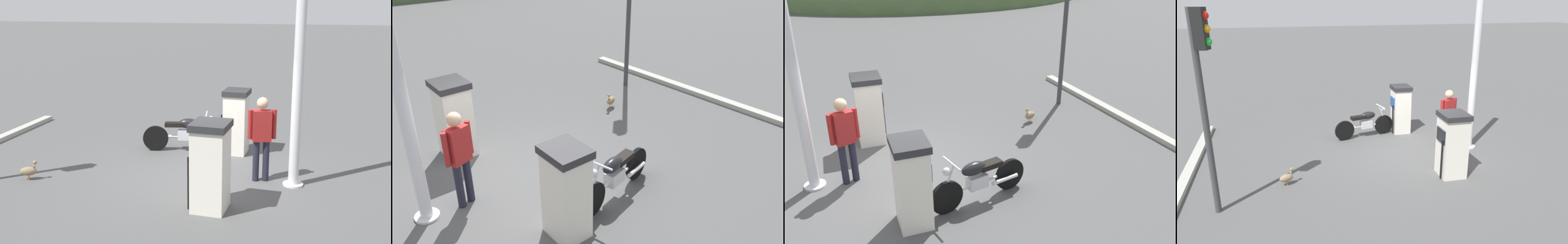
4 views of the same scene
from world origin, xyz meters
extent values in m
plane|color=#4C4C4C|center=(0.00, 0.00, 0.00)|extent=(120.00, 120.00, 0.00)
cube|color=silver|center=(-0.30, -1.67, 0.70)|extent=(0.56, 0.65, 1.40)
cube|color=#1E478C|center=(-0.03, -1.69, 1.01)|extent=(0.07, 0.43, 0.32)
cube|color=#262628|center=(-0.30, -1.67, 1.46)|extent=(0.62, 0.72, 0.12)
cylinder|color=black|center=(0.02, -1.51, 0.49)|extent=(0.05, 0.05, 0.91)
cube|color=silver|center=(-0.30, 1.67, 0.73)|extent=(0.62, 0.69, 1.45)
cube|color=black|center=(0.00, 1.64, 1.05)|extent=(0.07, 0.45, 0.32)
cube|color=#262628|center=(-0.30, 1.67, 1.51)|extent=(0.68, 0.76, 0.12)
cylinder|color=black|center=(0.05, 1.83, 0.51)|extent=(0.05, 0.05, 0.95)
cylinder|color=black|center=(0.28, -1.63, 0.31)|extent=(0.61, 0.17, 0.61)
cylinder|color=black|center=(1.61, -1.42, 0.31)|extent=(0.61, 0.17, 0.61)
cube|color=silver|center=(0.90, -1.54, 0.41)|extent=(0.39, 0.25, 0.24)
cylinder|color=silver|center=(0.95, -1.53, 0.36)|extent=(1.00, 0.20, 0.05)
ellipsoid|color=black|center=(0.83, -1.55, 0.69)|extent=(0.51, 0.29, 0.24)
cube|color=black|center=(1.16, -1.49, 0.66)|extent=(0.47, 0.27, 0.10)
cylinder|color=silver|center=(0.32, -1.63, 0.61)|extent=(0.26, 0.08, 0.57)
cylinder|color=silver|center=(0.40, -1.61, 0.93)|extent=(0.12, 0.56, 0.04)
sphere|color=silver|center=(0.30, -1.63, 0.81)|extent=(0.16, 0.16, 0.14)
cylinder|color=silver|center=(1.43, -1.57, 0.33)|extent=(0.55, 0.15, 0.07)
cylinder|color=#1E1E2D|center=(-1.13, 0.06, 0.42)|extent=(0.16, 0.16, 0.83)
cylinder|color=#1E1E2D|center=(-0.94, 0.10, 0.42)|extent=(0.16, 0.16, 0.83)
cube|color=maroon|center=(-1.04, 0.08, 1.15)|extent=(0.40, 0.28, 0.62)
cylinder|color=maroon|center=(-1.27, 0.02, 1.18)|extent=(0.11, 0.11, 0.59)
cylinder|color=maroon|center=(-0.80, 0.14, 1.18)|extent=(0.11, 0.11, 0.59)
sphere|color=tan|center=(-1.04, 0.08, 1.60)|extent=(0.28, 0.28, 0.23)
ellipsoid|color=#847051|center=(3.56, 1.03, 0.18)|extent=(0.36, 0.26, 0.18)
cylinder|color=#847051|center=(3.45, 0.99, 0.24)|extent=(0.06, 0.06, 0.13)
sphere|color=#847051|center=(3.43, 0.98, 0.36)|extent=(0.10, 0.10, 0.08)
cone|color=orange|center=(3.38, 0.97, 0.36)|extent=(0.06, 0.05, 0.04)
cone|color=#847051|center=(3.70, 1.08, 0.21)|extent=(0.08, 0.08, 0.06)
cylinder|color=orange|center=(3.57, 1.00, 0.05)|extent=(0.02, 0.02, 0.09)
cylinder|color=orange|center=(3.55, 1.06, 0.05)|extent=(0.02, 0.02, 0.09)
cylinder|color=#38383A|center=(4.97, 1.77, 1.97)|extent=(0.15, 0.15, 3.94)
cylinder|color=silver|center=(-1.69, 0.21, 2.26)|extent=(0.20, 0.20, 4.53)
cylinder|color=silver|center=(-1.69, 0.21, 0.02)|extent=(0.40, 0.40, 0.04)
cube|color=#9E9E93|center=(5.82, 0.00, 0.06)|extent=(0.54, 7.46, 0.12)
camera|label=1|loc=(-1.75, 9.62, 3.61)|focal=45.73mm
camera|label=2|loc=(-3.59, -5.51, 4.51)|focal=38.79mm
camera|label=3|loc=(-1.71, -7.17, 4.34)|focal=38.10mm
camera|label=4|loc=(3.94, 8.84, 4.00)|focal=33.57mm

